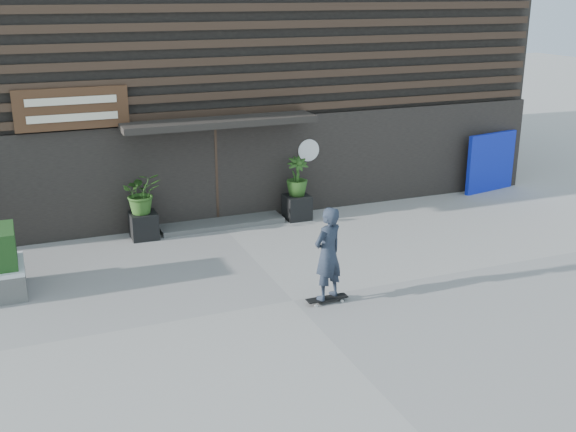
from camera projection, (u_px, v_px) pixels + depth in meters
name	position (u px, v px, depth m)	size (l,w,h in m)	color
ground	(293.00, 301.00, 12.75)	(80.00, 80.00, 0.00)	gray
entrance_step	(221.00, 223.00, 16.78)	(3.00, 0.80, 0.12)	#4B4B49
planter_pot_left	(144.00, 225.00, 15.86)	(0.60, 0.60, 0.60)	black
bamboo_left	(142.00, 193.00, 15.62)	(0.86, 0.75, 0.96)	#2D591E
planter_pot_right	(297.00, 207.00, 17.20)	(0.60, 0.60, 0.60)	black
bamboo_right	(297.00, 177.00, 16.96)	(0.54, 0.54, 0.96)	#2D591E
blue_tarp	(491.00, 162.00, 19.42)	(1.77, 0.12, 1.66)	#0D1CAD
building	(165.00, 41.00, 20.28)	(18.00, 11.00, 8.00)	black
skateboarder	(328.00, 254.00, 12.37)	(0.78, 0.63, 1.82)	black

